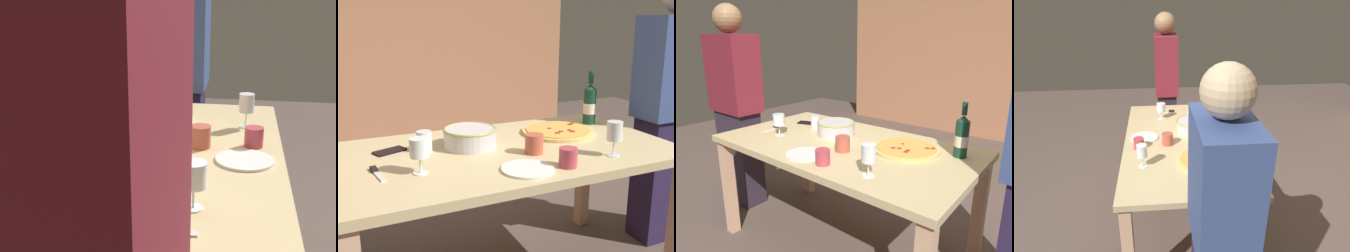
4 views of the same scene
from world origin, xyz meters
The scene contains 14 objects.
dining_table centered at (0.00, 0.00, 0.66)m, with size 1.60×0.90×0.75m.
brick_wall_back centered at (0.00, 3.20, 1.48)m, with size 4.50×0.16×2.96m, color #B47652.
pizza centered at (0.37, 0.13, 0.76)m, with size 0.39×0.39×0.03m.
serving_bowl centered at (-0.15, 0.09, 0.80)m, with size 0.26×0.26×0.09m.
wine_bottle centered at (0.64, 0.23, 0.87)m, with size 0.07×0.07×0.31m.
wine_glass_near_pizza centered at (-0.45, -0.15, 0.85)m, with size 0.08×0.08×0.15m.
wine_glass_by_bottle centered at (0.39, -0.30, 0.86)m, with size 0.07×0.07×0.16m.
cup_amber centered at (0.13, -0.33, 0.79)m, with size 0.08×0.08×0.08m, color #B83F4E.
cup_ceramic centered at (0.09, -0.12, 0.80)m, with size 0.09×0.09×0.09m, color #BA533F.
cup_spare centered at (-0.36, 0.12, 0.80)m, with size 0.07×0.07×0.10m, color white.
side_plate centered at (-0.04, -0.30, 0.76)m, with size 0.22×0.22×0.01m, color white.
cell_phone centered at (-0.51, 0.18, 0.76)m, with size 0.07×0.14×0.01m, color black.
pizza_knife centered at (-0.61, -0.08, 0.76)m, with size 0.04×0.16×0.02m.
person_guest_left centered at (1.11, 0.06, 0.80)m, with size 0.42×0.24×1.59m.
Camera 2 is at (-0.77, -1.67, 1.34)m, focal length 43.22 mm.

